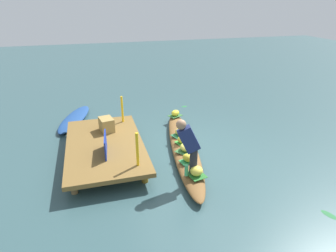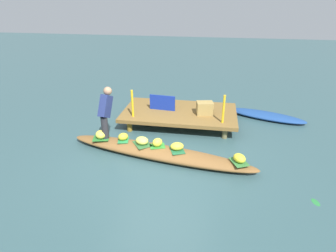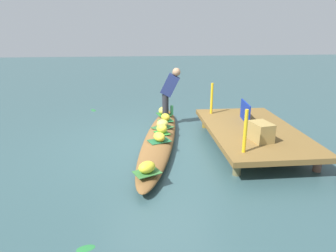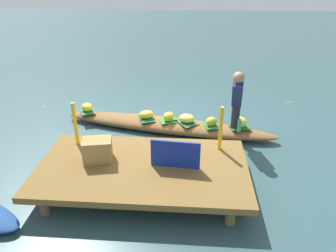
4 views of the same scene
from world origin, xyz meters
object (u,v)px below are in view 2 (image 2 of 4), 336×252
object	(u,v)px
banana_bunch_3	(177,146)
banana_bunch_2	(123,137)
banana_bunch_1	(239,158)
market_banner	(162,103)
banana_bunch_0	(142,141)
banana_bunch_4	(157,142)
banana_bunch_5	(101,134)
produce_crate	(205,108)
vendor_boat	(159,152)
moored_boat	(266,116)
water_bottle	(106,130)
vendor_person	(106,110)

from	to	relation	value
banana_bunch_3	banana_bunch_2	bearing A→B (deg)	169.68
banana_bunch_1	market_banner	xyz separation A→B (m)	(-2.04, 2.25, 0.26)
banana_bunch_0	banana_bunch_4	bearing A→B (deg)	-6.32
banana_bunch_5	produce_crate	size ratio (longest dim) A/B	0.61
vendor_boat	moored_boat	xyz separation A→B (m)	(2.76, 2.72, -0.04)
banana_bunch_2	water_bottle	size ratio (longest dim) A/B	0.99
vendor_person	banana_bunch_3	bearing A→B (deg)	-12.28
vendor_person	water_bottle	world-z (taller)	vendor_person
vendor_boat	produce_crate	distance (m)	2.09
banana_bunch_0	banana_bunch_5	distance (m)	1.06
banana_bunch_5	water_bottle	bearing A→B (deg)	77.93
moored_boat	banana_bunch_4	world-z (taller)	banana_bunch_4
vendor_boat	banana_bunch_5	size ratio (longest dim) A/B	16.57
vendor_boat	banana_bunch_3	size ratio (longest dim) A/B	14.97
produce_crate	banana_bunch_2	bearing A→B (deg)	-138.78
water_bottle	produce_crate	world-z (taller)	produce_crate
banana_bunch_5	banana_bunch_2	bearing A→B (deg)	-0.32
banana_bunch_1	banana_bunch_5	xyz separation A→B (m)	(-3.23, 0.53, 0.01)
banana_bunch_3	vendor_boat	bearing A→B (deg)	175.91
banana_bunch_1	banana_bunch_2	world-z (taller)	same
banana_bunch_3	banana_bunch_4	size ratio (longest dim) A/B	1.24
banana_bunch_2	banana_bunch_5	xyz separation A→B (m)	(-0.56, 0.00, 0.01)
vendor_boat	moored_boat	world-z (taller)	vendor_boat
banana_bunch_5	market_banner	distance (m)	2.10
banana_bunch_1	vendor_person	xyz separation A→B (m)	(-3.10, 0.67, 0.60)
banana_bunch_4	banana_bunch_0	bearing A→B (deg)	173.68
banana_bunch_1	water_bottle	distance (m)	3.27
water_bottle	vendor_person	bearing A→B (deg)	-37.95
banana_bunch_2	vendor_person	world-z (taller)	vendor_person
banana_bunch_4	banana_bunch_3	bearing A→B (deg)	-10.69
banana_bunch_5	vendor_person	distance (m)	0.62
market_banner	produce_crate	world-z (taller)	market_banner
banana_bunch_1	banana_bunch_3	world-z (taller)	banana_bunch_1
banana_bunch_4	water_bottle	bearing A→B (deg)	165.34
moored_boat	banana_bunch_1	xyz separation A→B (m)	(-0.99, -3.03, 0.25)
banana_bunch_4	vendor_person	world-z (taller)	vendor_person
moored_boat	produce_crate	world-z (taller)	produce_crate
moored_boat	produce_crate	xyz separation A→B (m)	(-1.82, -0.89, 0.47)
banana_bunch_3	banana_bunch_4	bearing A→B (deg)	169.31
vendor_boat	moored_boat	distance (m)	3.87
banana_bunch_1	banana_bunch_2	distance (m)	2.72
market_banner	moored_boat	bearing A→B (deg)	19.42
vendor_boat	banana_bunch_3	world-z (taller)	banana_bunch_3
banana_bunch_0	banana_bunch_5	world-z (taller)	banana_bunch_5
vendor_boat	produce_crate	size ratio (longest dim) A/B	10.19
vendor_boat	banana_bunch_5	bearing A→B (deg)	-177.99
banana_bunch_2	banana_bunch_5	bearing A→B (deg)	179.68
banana_bunch_4	market_banner	size ratio (longest dim) A/B	0.33
banana_bunch_1	banana_bunch_4	world-z (taller)	banana_bunch_4
banana_bunch_1	market_banner	distance (m)	3.05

